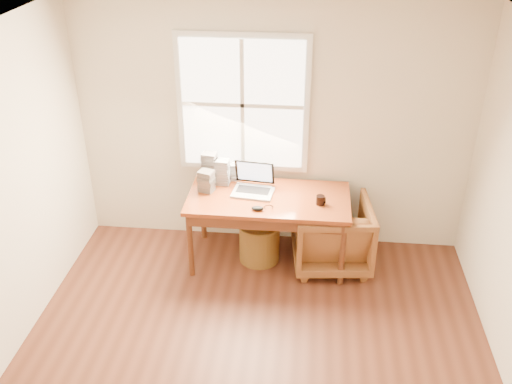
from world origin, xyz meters
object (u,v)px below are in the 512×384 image
Objects in this scene: coffee_mug at (320,200)px; desk at (269,199)px; cd_stack_a at (222,172)px; wicker_stool at (259,242)px; armchair at (332,234)px; laptop at (253,179)px.

desk is at bearing 176.45° from coffee_mug.
cd_stack_a reaches higher than desk.
wicker_stool is at bearing 178.05° from coffee_mug.
armchair is 2.85× the size of cd_stack_a.
desk reaches higher than armchair.
armchair is 8.43× the size of coffee_mug.
armchair is at bearing -0.00° from wicker_stool.
wicker_stool is 0.84m from coffee_mug.
coffee_mug is (0.51, -0.10, 0.07)m from desk.
laptop is at bearing -9.94° from armchair.
wicker_stool is 0.71m from laptop.
cd_stack_a is at bearing 150.45° from wicker_stool.
desk is 3.49× the size of laptop.
wicker_stool is at bearing -29.55° from cd_stack_a.
laptop is (-0.16, 0.05, 0.18)m from desk.
cd_stack_a is (-1.00, 0.33, 0.09)m from coffee_mug.
armchair is 1.70× the size of laptop.
desk is 0.52m from coffee_mug.
desk is 0.74m from armchair.
laptop is at bearing -28.32° from cd_stack_a.
laptop reaches higher than desk.
cd_stack_a is at bearing 169.20° from coffee_mug.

